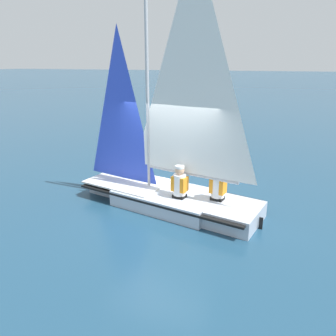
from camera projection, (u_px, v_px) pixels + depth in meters
name	position (u px, v px, depth m)	size (l,w,h in m)	color
ground_plane	(168.00, 205.00, 8.22)	(260.00, 260.00, 0.00)	navy
sailboat_main	(169.00, 172.00, 7.94)	(2.35, 4.71, 5.85)	#B2BCCC
sailor_helm	(180.00, 187.00, 7.65)	(0.35, 0.38, 1.16)	black
sailor_crew	(218.00, 190.00, 7.52)	(0.35, 0.38, 1.16)	black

